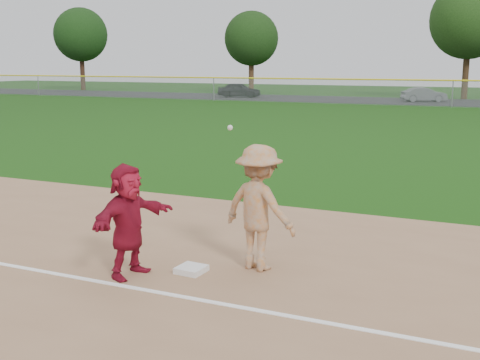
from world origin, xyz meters
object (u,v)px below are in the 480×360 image
at_px(first_base, 191,269).
at_px(base_runner, 128,220).
at_px(car_mid, 424,95).
at_px(car_left, 239,90).

xyz_separation_m(first_base, base_runner, (-0.81, -0.52, 0.84)).
bearing_deg(car_mid, first_base, 158.28).
bearing_deg(car_left, base_runner, -165.30).
xyz_separation_m(first_base, car_mid, (-2.56, 45.55, 0.55)).
xyz_separation_m(base_runner, car_mid, (-1.75, 46.06, -0.29)).
distance_m(car_left, car_mid, 17.21).
bearing_deg(car_left, car_mid, -97.10).
relative_size(car_left, car_mid, 1.11).
bearing_deg(car_mid, base_runner, 157.24).
bearing_deg(first_base, base_runner, -147.63).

